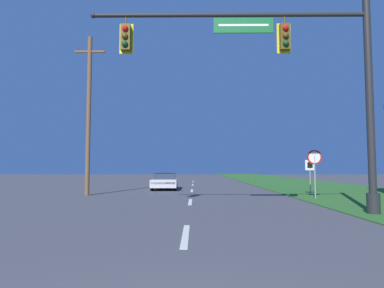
{
  "coord_description": "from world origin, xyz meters",
  "views": [
    {
      "loc": [
        0.23,
        -2.3,
        1.62
      ],
      "look_at": [
        0.0,
        23.03,
        3.37
      ],
      "focal_mm": 32.0,
      "sensor_mm": 36.0,
      "label": 1
    }
  ],
  "objects_px": {
    "signal_mast": "(299,75)",
    "route_sign_post": "(310,169)",
    "utility_pole_near": "(89,112)",
    "car_ahead": "(165,181)",
    "stop_sign": "(315,163)"
  },
  "relations": [
    {
      "from": "signal_mast",
      "to": "route_sign_post",
      "type": "relative_size",
      "value": 5.01
    },
    {
      "from": "route_sign_post",
      "to": "utility_pole_near",
      "type": "bearing_deg",
      "value": -179.49
    },
    {
      "from": "route_sign_post",
      "to": "car_ahead",
      "type": "bearing_deg",
      "value": 148.4
    },
    {
      "from": "signal_mast",
      "to": "car_ahead",
      "type": "height_order",
      "value": "signal_mast"
    },
    {
      "from": "car_ahead",
      "to": "utility_pole_near",
      "type": "height_order",
      "value": "utility_pole_near"
    },
    {
      "from": "car_ahead",
      "to": "stop_sign",
      "type": "bearing_deg",
      "value": -43.05
    },
    {
      "from": "stop_sign",
      "to": "route_sign_post",
      "type": "relative_size",
      "value": 1.23
    },
    {
      "from": "signal_mast",
      "to": "route_sign_post",
      "type": "distance_m",
      "value": 9.39
    },
    {
      "from": "signal_mast",
      "to": "utility_pole_near",
      "type": "distance_m",
      "value": 12.89
    },
    {
      "from": "utility_pole_near",
      "to": "signal_mast",
      "type": "bearing_deg",
      "value": -38.9
    },
    {
      "from": "signal_mast",
      "to": "route_sign_post",
      "type": "height_order",
      "value": "signal_mast"
    },
    {
      "from": "car_ahead",
      "to": "route_sign_post",
      "type": "xyz_separation_m",
      "value": [
        9.03,
        -5.56,
        0.92
      ]
    },
    {
      "from": "stop_sign",
      "to": "route_sign_post",
      "type": "distance_m",
      "value": 2.46
    },
    {
      "from": "signal_mast",
      "to": "route_sign_post",
      "type": "bearing_deg",
      "value": 69.57
    },
    {
      "from": "stop_sign",
      "to": "utility_pole_near",
      "type": "xyz_separation_m",
      "value": [
        -12.54,
        2.25,
        3.04
      ]
    }
  ]
}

